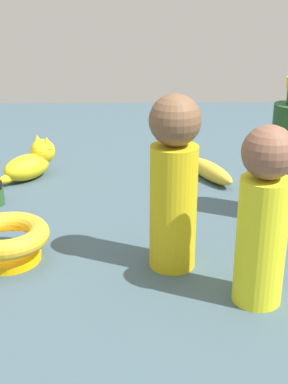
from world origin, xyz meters
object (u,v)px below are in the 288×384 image
(person_figure_adult, at_px, (263,217))
(bowl, at_px, (6,239))
(person_figure_child, at_px, (174,182))
(banana, at_px, (209,171))
(cat_figurine, at_px, (31,162))

(person_figure_adult, relative_size, bowl, 1.82)
(person_figure_child, bearing_deg, banana, -106.10)
(cat_figurine, bearing_deg, person_figure_adult, 127.99)
(person_figure_adult, height_order, banana, person_figure_adult)
(bowl, xyz_separation_m, banana, (-0.35, -0.34, -0.02))
(bowl, bearing_deg, person_figure_child, 175.21)
(bowl, bearing_deg, cat_figurine, -85.76)
(person_figure_child, xyz_separation_m, person_figure_adult, (-0.10, 0.09, -0.01))
(person_figure_adult, height_order, cat_figurine, person_figure_adult)
(banana, bearing_deg, person_figure_child, 139.25)
(person_figure_child, distance_m, cat_figurine, 0.48)
(bowl, bearing_deg, banana, -135.45)
(person_figure_child, height_order, cat_figurine, person_figure_child)
(person_figure_adult, bearing_deg, bowl, -18.34)
(person_figure_child, bearing_deg, cat_figurine, -54.81)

